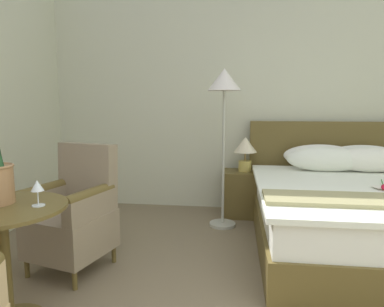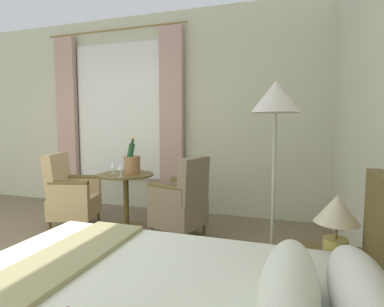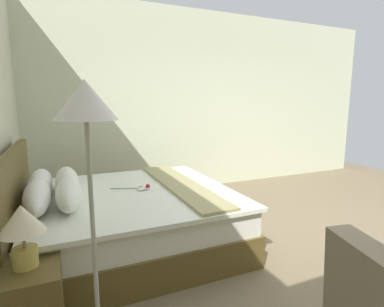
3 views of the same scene
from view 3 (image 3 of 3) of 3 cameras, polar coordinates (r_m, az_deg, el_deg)
The scene contains 6 objects.
ground_plane at distance 3.81m, azimuth 25.54°, elevation -14.97°, with size 7.98×7.98×0.00m, color #77674D.
wall_far_side at distance 5.58m, azimuth 5.27°, elevation 9.77°, with size 0.12×6.60×3.07m.
bed at distance 3.30m, azimuth -13.01°, elevation -11.53°, with size 1.99×2.12×1.10m.
nightstand at distance 2.36m, azimuth -28.43°, elevation -24.00°, with size 0.50×0.39×0.53m.
bedside_lamp at distance 2.12m, azimuth -29.61°, elevation -11.89°, with size 0.27×0.27×0.40m.
floor_lamp_brass at distance 1.75m, azimuth -19.39°, elevation 4.77°, with size 0.35×0.35×1.66m.
Camera 3 is at (-2.20, 2.70, 1.53)m, focal length 28.00 mm.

